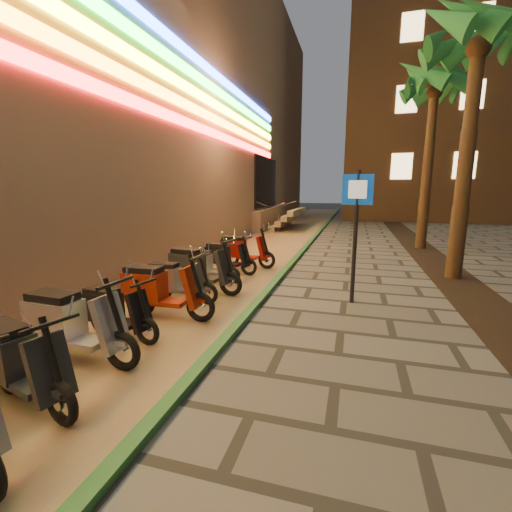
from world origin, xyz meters
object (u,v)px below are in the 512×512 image
(pedestrian_sign, at_px, (356,219))
(scooter_9, at_px, (198,268))
(scooter_5, at_px, (70,324))
(scooter_7, at_px, (158,289))
(scooter_10, at_px, (207,264))
(scooter_4, at_px, (19,361))
(scooter_8, at_px, (174,280))
(scooter_6, at_px, (113,311))
(scooter_11, at_px, (225,257))
(scooter_12, at_px, (241,250))

(pedestrian_sign, bearing_deg, scooter_9, -175.15)
(scooter_5, relative_size, scooter_7, 1.00)
(scooter_7, height_order, scooter_10, scooter_7)
(scooter_4, xyz_separation_m, scooter_10, (-0.12, 5.33, -0.04))
(scooter_4, xyz_separation_m, scooter_5, (-0.20, 0.94, 0.05))
(scooter_7, relative_size, scooter_8, 1.15)
(scooter_8, height_order, scooter_9, scooter_9)
(pedestrian_sign, xyz_separation_m, scooter_10, (-3.63, 0.71, -1.32))
(scooter_9, height_order, scooter_10, scooter_9)
(pedestrian_sign, xyz_separation_m, scooter_9, (-3.49, -0.15, -1.21))
(scooter_5, xyz_separation_m, scooter_9, (0.23, 3.53, 0.02))
(scooter_6, bearing_deg, scooter_10, 98.38)
(scooter_6, bearing_deg, scooter_8, 97.39)
(scooter_5, relative_size, scooter_6, 1.21)
(scooter_5, distance_m, scooter_11, 5.40)
(scooter_4, xyz_separation_m, scooter_11, (-0.01, 6.33, -0.02))
(scooter_4, bearing_deg, pedestrian_sign, 66.99)
(scooter_7, bearing_deg, scooter_8, 99.36)
(scooter_11, bearing_deg, scooter_7, -82.56)
(scooter_7, xyz_separation_m, scooter_10, (-0.18, 2.61, -0.09))
(scooter_5, xyz_separation_m, scooter_12, (0.38, 6.29, -0.01))
(scooter_9, xyz_separation_m, scooter_10, (-0.14, 0.86, -0.11))
(pedestrian_sign, height_order, scooter_10, pedestrian_sign)
(scooter_5, bearing_deg, scooter_4, -75.19)
(pedestrian_sign, bearing_deg, scooter_8, -162.26)
(scooter_4, height_order, scooter_9, scooter_9)
(scooter_4, height_order, scooter_7, scooter_7)
(scooter_7, bearing_deg, scooter_11, 90.00)
(scooter_9, distance_m, scooter_10, 0.88)
(pedestrian_sign, xyz_separation_m, scooter_4, (-3.51, -4.62, -1.28))
(scooter_8, distance_m, scooter_10, 1.71)
(scooter_11, bearing_deg, scooter_12, 83.97)
(scooter_7, height_order, scooter_9, scooter_9)
(scooter_7, xyz_separation_m, scooter_8, (-0.17, 0.90, -0.07))
(scooter_4, bearing_deg, scooter_5, 116.34)
(scooter_11, bearing_deg, scooter_9, -82.52)
(scooter_7, bearing_deg, scooter_5, -99.44)
(scooter_9, xyz_separation_m, scooter_11, (-0.04, 1.87, -0.09))
(scooter_8, bearing_deg, scooter_4, -89.91)
(scooter_5, height_order, scooter_8, scooter_5)
(scooter_7, relative_size, scooter_12, 1.02)
(scooter_11, height_order, scooter_12, scooter_12)
(scooter_10, bearing_deg, scooter_9, -74.15)
(scooter_4, bearing_deg, scooter_10, 105.52)
(scooter_5, bearing_deg, scooter_9, 89.06)
(scooter_6, relative_size, scooter_8, 0.95)
(pedestrian_sign, xyz_separation_m, scooter_12, (-3.33, 2.61, -1.25))
(scooter_11, bearing_deg, scooter_8, -85.71)
(scooter_8, relative_size, scooter_12, 0.89)
(pedestrian_sign, xyz_separation_m, scooter_6, (-3.68, -2.86, -1.33))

